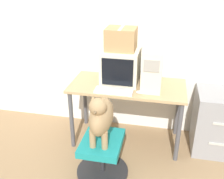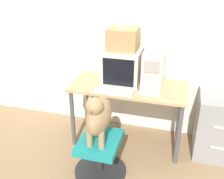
% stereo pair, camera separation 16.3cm
% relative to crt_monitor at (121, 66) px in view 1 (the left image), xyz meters
% --- Properties ---
extents(ground_plane, '(12.00, 12.00, 0.00)m').
position_rel_crt_monitor_xyz_m(ground_plane, '(0.10, -0.40, -0.97)').
color(ground_plane, '#937551').
extents(wall_back, '(8.00, 0.05, 2.60)m').
position_rel_crt_monitor_xyz_m(wall_back, '(0.10, 0.30, 0.33)').
color(wall_back, silver).
rests_on(wall_back, ground_plane).
extents(desk, '(1.33, 0.63, 0.77)m').
position_rel_crt_monitor_xyz_m(desk, '(0.10, -0.08, -0.30)').
color(desk, tan).
rests_on(desk, ground_plane).
extents(crt_monitor, '(0.43, 0.42, 0.39)m').
position_rel_crt_monitor_xyz_m(crt_monitor, '(0.00, 0.00, 0.00)').
color(crt_monitor, beige).
rests_on(crt_monitor, desk).
extents(pc_tower, '(0.22, 0.49, 0.46)m').
position_rel_crt_monitor_xyz_m(pc_tower, '(0.37, -0.05, 0.03)').
color(pc_tower, beige).
rests_on(pc_tower, desk).
extents(keyboard, '(0.42, 0.15, 0.03)m').
position_rel_crt_monitor_xyz_m(keyboard, '(-0.02, -0.30, -0.18)').
color(keyboard, silver).
rests_on(keyboard, desk).
extents(computer_mouse, '(0.07, 0.04, 0.04)m').
position_rel_crt_monitor_xyz_m(computer_mouse, '(0.26, -0.28, -0.18)').
color(computer_mouse, silver).
rests_on(computer_mouse, desk).
extents(office_chair, '(0.55, 0.55, 0.43)m').
position_rel_crt_monitor_xyz_m(office_chair, '(-0.05, -0.73, -0.75)').
color(office_chair, '#262628').
rests_on(office_chair, ground_plane).
extents(dog, '(0.22, 0.47, 0.56)m').
position_rel_crt_monitor_xyz_m(dog, '(-0.05, -0.75, -0.24)').
color(dog, '#9E7F56').
rests_on(dog, office_chair).
extents(filing_cabinet, '(0.49, 0.52, 0.74)m').
position_rel_crt_monitor_xyz_m(filing_cabinet, '(1.14, -0.03, -0.60)').
color(filing_cabinet, gray).
rests_on(filing_cabinet, ground_plane).
extents(cardboard_box, '(0.33, 0.30, 0.25)m').
position_rel_crt_monitor_xyz_m(cardboard_box, '(0.00, 0.00, 0.32)').
color(cardboard_box, '#A87F51').
rests_on(cardboard_box, crt_monitor).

